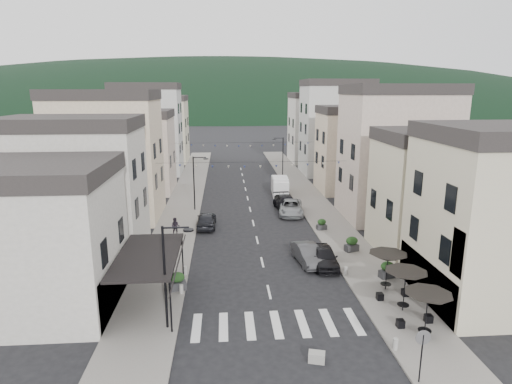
% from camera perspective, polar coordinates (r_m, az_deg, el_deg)
% --- Properties ---
extents(ground, '(700.00, 700.00, 0.00)m').
position_cam_1_polar(ground, '(23.71, 3.37, -19.67)').
color(ground, black).
rests_on(ground, ground).
extents(sidewalk_left, '(4.00, 76.00, 0.12)m').
position_cam_1_polar(sidewalk_left, '(53.45, -9.24, -0.66)').
color(sidewalk_left, slate).
rests_on(sidewalk_left, ground).
extents(sidewalk_right, '(4.00, 76.00, 0.12)m').
position_cam_1_polar(sidewalk_right, '(54.23, 6.75, -0.37)').
color(sidewalk_right, slate).
rests_on(sidewalk_right, ground).
extents(hill_backdrop, '(640.00, 360.00, 70.00)m').
position_cam_1_polar(hill_backdrop, '(319.94, -3.90, 11.13)').
color(hill_backdrop, black).
rests_on(hill_backdrop, ground).
extents(boutique_building, '(12.00, 8.00, 8.00)m').
position_cam_1_polar(boutique_building, '(29.15, -30.08, -6.31)').
color(boutique_building, '#B2ADA3').
rests_on(boutique_building, ground).
extents(bistro_building, '(10.00, 8.00, 10.00)m').
position_cam_1_polar(bistro_building, '(30.37, 30.68, -3.65)').
color(bistro_building, beige).
rests_on(bistro_building, ground).
extents(boutique_awning, '(3.77, 7.50, 3.28)m').
position_cam_1_polar(boutique_awning, '(26.92, -13.67, -8.37)').
color(boutique_awning, black).
rests_on(boutique_awning, ground).
extents(buildings_row_left, '(10.20, 54.16, 14.00)m').
position_cam_1_polar(buildings_row_left, '(58.99, -15.84, 6.32)').
color(buildings_row_left, '#B2ADA3').
rests_on(buildings_row_left, ground).
extents(buildings_row_right, '(10.20, 54.16, 14.50)m').
position_cam_1_polar(buildings_row_right, '(59.23, 12.77, 6.72)').
color(buildings_row_right, beige).
rests_on(buildings_row_right, ground).
extents(cafe_terrace, '(2.50, 8.10, 2.53)m').
position_cam_1_polar(cafe_terrace, '(26.97, 19.33, -10.48)').
color(cafe_terrace, black).
rests_on(cafe_terrace, ground).
extents(streetlamp_left_near, '(1.70, 0.56, 6.00)m').
position_cam_1_polar(streetlamp_left_near, '(23.75, -11.45, -9.75)').
color(streetlamp_left_near, black).
rests_on(streetlamp_left_near, ground).
extents(streetlamp_left_far, '(1.70, 0.56, 6.00)m').
position_cam_1_polar(streetlamp_left_far, '(46.69, -7.95, 1.91)').
color(streetlamp_left_far, black).
rests_on(streetlamp_left_far, ground).
extents(streetlamp_right_far, '(1.70, 0.56, 6.00)m').
position_cam_1_polar(streetlamp_right_far, '(64.91, 3.36, 5.26)').
color(streetlamp_right_far, black).
rests_on(streetlamp_right_far, ground).
extents(traffic_sign, '(0.70, 0.07, 2.70)m').
position_cam_1_polar(traffic_sign, '(21.38, 21.30, -18.60)').
color(traffic_sign, black).
rests_on(traffic_sign, ground).
extents(bollards, '(11.66, 10.26, 0.60)m').
position_cam_1_polar(bollards, '(28.25, 1.86, -12.87)').
color(bollards, gray).
rests_on(bollards, ground).
extents(bunting_near, '(19.00, 0.28, 0.62)m').
position_cam_1_polar(bunting_near, '(42.39, -0.48, 3.56)').
color(bunting_near, black).
rests_on(bunting_near, ground).
extents(bunting_far, '(19.00, 0.28, 0.62)m').
position_cam_1_polar(bunting_far, '(58.19, -1.55, 6.27)').
color(bunting_far, black).
rests_on(bunting_far, ground).
extents(parked_car_a, '(1.97, 4.47, 1.50)m').
position_cam_1_polar(parked_car_a, '(32.87, 9.11, -8.50)').
color(parked_car_a, black).
rests_on(parked_car_a, ground).
extents(parked_car_b, '(2.09, 4.53, 1.44)m').
position_cam_1_polar(parked_car_b, '(33.23, 6.91, -8.23)').
color(parked_car_b, '#38383B').
rests_on(parked_car_b, ground).
extents(parked_car_c, '(3.14, 5.69, 1.51)m').
position_cam_1_polar(parked_car_c, '(45.69, 4.66, -2.06)').
color(parked_car_c, gray).
rests_on(parked_car_c, ground).
extents(parked_car_d, '(2.71, 5.57, 1.56)m').
position_cam_1_polar(parked_car_d, '(47.15, 4.06, -1.52)').
color(parked_car_d, black).
rests_on(parked_car_d, ground).
extents(parked_car_e, '(1.88, 4.52, 1.53)m').
position_cam_1_polar(parked_car_e, '(41.56, -6.63, -3.67)').
color(parked_car_e, black).
rests_on(parked_car_e, ground).
extents(delivery_van, '(2.16, 4.91, 2.31)m').
position_cam_1_polar(delivery_van, '(54.16, 3.20, 0.85)').
color(delivery_van, white).
rests_on(delivery_van, ground).
extents(pedestrian_a, '(0.57, 0.38, 1.53)m').
position_cam_1_polar(pedestrian_a, '(30.96, -13.94, -9.90)').
color(pedestrian_a, black).
rests_on(pedestrian_a, sidewalk_left).
extents(pedestrian_b, '(0.89, 0.75, 1.64)m').
position_cam_1_polar(pedestrian_b, '(39.33, -10.69, -4.55)').
color(pedestrian_b, black).
rests_on(pedestrian_b, sidewalk_left).
extents(concrete_block_a, '(0.91, 0.70, 0.50)m').
position_cam_1_polar(concrete_block_a, '(22.56, 8.09, -20.95)').
color(concrete_block_a, gray).
rests_on(concrete_block_a, ground).
extents(planter_la, '(1.22, 0.87, 1.24)m').
position_cam_1_polar(planter_la, '(29.10, -10.44, -11.62)').
color(planter_la, '#2D2D30').
rests_on(planter_la, sidewalk_left).
extents(planter_lb, '(1.27, 1.02, 1.25)m').
position_cam_1_polar(planter_lb, '(35.93, -12.01, -6.73)').
color(planter_lb, '#2A2A2C').
rests_on(planter_lb, sidewalk_left).
extents(planter_ra, '(1.19, 0.86, 1.19)m').
position_cam_1_polar(planter_ra, '(31.74, 17.08, -9.87)').
color(planter_ra, '#2C2D2F').
rests_on(planter_ra, sidewalk_right).
extents(planter_rb, '(1.24, 0.94, 1.23)m').
position_cam_1_polar(planter_rb, '(35.90, 12.64, -6.79)').
color(planter_rb, '#2C2C2E').
rests_on(planter_rb, sidewalk_right).
extents(planter_rc, '(0.99, 0.65, 1.03)m').
position_cam_1_polar(planter_rc, '(40.80, 8.75, -4.28)').
color(planter_rc, '#303033').
rests_on(planter_rc, sidewalk_right).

